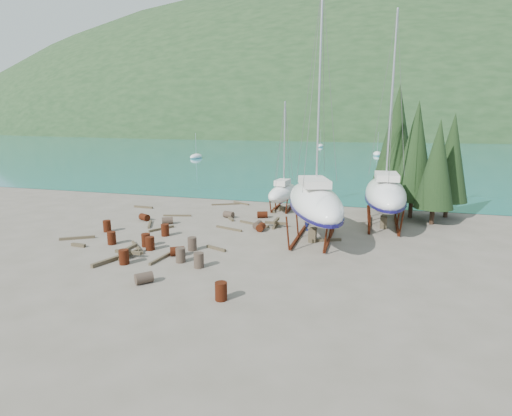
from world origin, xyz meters
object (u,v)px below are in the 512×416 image
(small_sailboat_shore, at_px, (283,192))
(worker, at_px, (308,219))
(large_sailboat_far, at_px, (385,193))
(large_sailboat_near, at_px, (315,202))

(small_sailboat_shore, distance_m, worker, 7.63)
(worker, bearing_deg, large_sailboat_far, -73.43)
(large_sailboat_far, bearing_deg, worker, -155.22)
(small_sailboat_shore, height_order, worker, small_sailboat_shore)
(large_sailboat_far, height_order, small_sailboat_shore, large_sailboat_far)
(small_sailboat_shore, bearing_deg, worker, -57.44)
(large_sailboat_near, relative_size, large_sailboat_far, 1.04)
(small_sailboat_shore, relative_size, worker, 5.86)
(worker, bearing_deg, small_sailboat_shore, 16.22)
(large_sailboat_near, distance_m, large_sailboat_far, 7.15)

